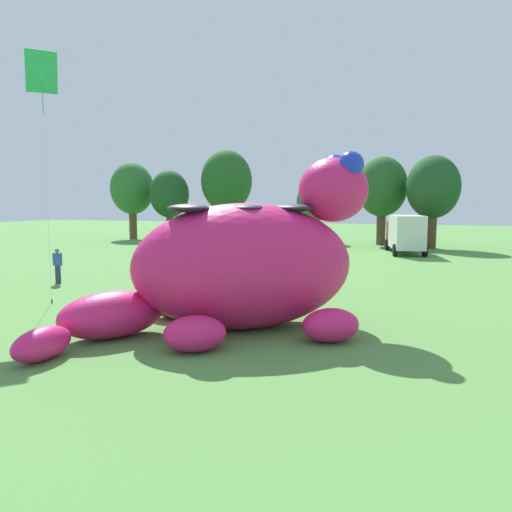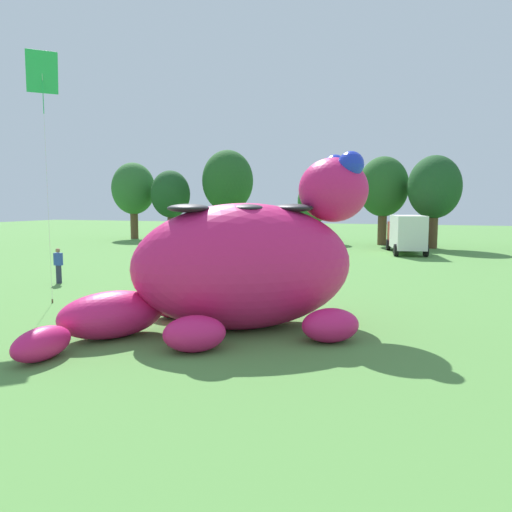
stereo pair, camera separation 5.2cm
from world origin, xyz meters
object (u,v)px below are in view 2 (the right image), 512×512
(giant_inflatable_creature, at_px, (245,264))
(car_orange, at_px, (229,239))
(spectator_near_inflatable, at_px, (58,266))
(car_green, at_px, (268,240))
(spectator_by_cars, at_px, (295,249))
(tethered_flying_kite, at_px, (42,76))
(spectator_mid_field, at_px, (197,251))
(box_truck, at_px, (406,233))
(car_yellow, at_px, (311,241))

(giant_inflatable_creature, xyz_separation_m, car_orange, (-10.66, 23.97, -1.13))
(giant_inflatable_creature, height_order, car_orange, giant_inflatable_creature)
(giant_inflatable_creature, distance_m, spectator_near_inflatable, 12.59)
(car_orange, relative_size, car_green, 1.02)
(giant_inflatable_creature, distance_m, spectator_by_cars, 17.61)
(tethered_flying_kite, bearing_deg, spectator_mid_field, 90.10)
(car_orange, distance_m, tethered_flying_kite, 24.25)
(car_green, xyz_separation_m, spectator_mid_field, (-1.28, -10.47, -0.01))
(car_green, height_order, box_truck, box_truck)
(giant_inflatable_creature, height_order, tethered_flying_kite, tethered_flying_kite)
(car_orange, height_order, car_green, same)
(car_yellow, bearing_deg, car_orange, 179.87)
(car_orange, bearing_deg, car_yellow, -0.13)
(car_orange, xyz_separation_m, car_yellow, (7.10, -0.02, 0.00))
(spectator_by_cars, height_order, tethered_flying_kite, tethered_flying_kite)
(spectator_near_inflatable, xyz_separation_m, tethered_flying_kite, (3.10, -3.86, 7.67))
(giant_inflatable_creature, relative_size, car_yellow, 2.25)
(car_green, distance_m, spectator_mid_field, 10.55)
(spectator_mid_field, distance_m, spectator_by_cars, 6.51)
(car_yellow, relative_size, box_truck, 0.62)
(giant_inflatable_creature, distance_m, spectator_mid_field, 16.06)
(car_orange, xyz_separation_m, spectator_mid_field, (2.22, -10.36, -0.01))
(spectator_near_inflatable, bearing_deg, giant_inflatable_creature, -23.16)
(spectator_by_cars, bearing_deg, giant_inflatable_creature, -79.89)
(car_yellow, xyz_separation_m, tethered_flying_kite, (-4.86, -22.89, 7.66))
(spectator_mid_field, relative_size, spectator_by_cars, 1.00)
(spectator_mid_field, bearing_deg, spectator_by_cars, 34.51)
(car_green, relative_size, spectator_near_inflatable, 2.43)
(box_truck, height_order, tethered_flying_kite, tethered_flying_kite)
(car_yellow, distance_m, box_truck, 7.33)
(giant_inflatable_creature, height_order, box_truck, giant_inflatable_creature)
(car_yellow, distance_m, spectator_near_inflatable, 20.63)
(giant_inflatable_creature, xyz_separation_m, box_truck, (3.56, 25.51, -0.39))
(tethered_flying_kite, bearing_deg, car_orange, 95.59)
(box_truck, bearing_deg, car_orange, -173.81)
(car_green, bearing_deg, tethered_flying_kite, -93.13)
(spectator_by_cars, bearing_deg, car_orange, 138.65)
(car_green, xyz_separation_m, spectator_by_cars, (4.08, -6.78, -0.01))
(car_orange, distance_m, car_yellow, 7.10)
(giant_inflatable_creature, distance_m, car_orange, 26.26)
(car_yellow, bearing_deg, car_green, 177.92)
(car_orange, height_order, spectator_by_cars, car_orange)
(car_green, height_order, spectator_by_cars, car_green)
(car_yellow, relative_size, spectator_by_cars, 2.42)
(car_green, bearing_deg, spectator_mid_field, -96.98)
(box_truck, distance_m, spectator_by_cars, 10.59)
(giant_inflatable_creature, relative_size, car_orange, 2.20)
(box_truck, relative_size, tethered_flying_kite, 0.71)
(car_yellow, bearing_deg, box_truck, 12.33)
(spectator_by_cars, bearing_deg, car_green, 121.02)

